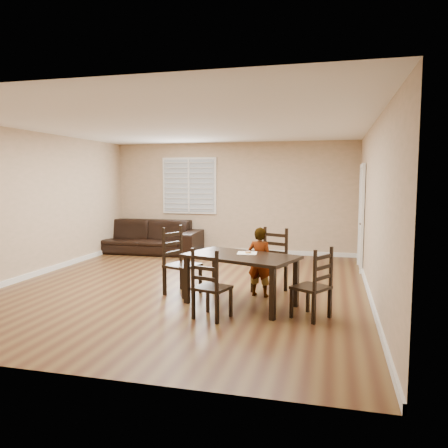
{
  "coord_description": "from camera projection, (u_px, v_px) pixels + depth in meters",
  "views": [
    {
      "loc": [
        2.41,
        -6.95,
        1.84
      ],
      "look_at": [
        0.47,
        0.76,
        1.0
      ],
      "focal_mm": 35.0,
      "sensor_mm": 36.0,
      "label": 1
    }
  ],
  "objects": [
    {
      "name": "donut",
      "position": [
        248.0,
        252.0,
        6.41
      ],
      "size": [
        0.09,
        0.09,
        0.03
      ],
      "color": "#D0944A",
      "rests_on": "napkin"
    },
    {
      "name": "chair_far",
      "position": [
        207.0,
        288.0,
        5.62
      ],
      "size": [
        0.52,
        0.5,
        0.94
      ],
      "rotation": [
        0.0,
        0.0,
        2.84
      ],
      "color": "black",
      "rests_on": "ground"
    },
    {
      "name": "child",
      "position": [
        260.0,
        262.0,
        6.77
      ],
      "size": [
        0.44,
        0.33,
        1.08
      ],
      "primitive_type": "imported",
      "rotation": [
        0.0,
        0.0,
        2.95
      ],
      "color": "gray",
      "rests_on": "ground"
    },
    {
      "name": "dining_table",
      "position": [
        241.0,
        261.0,
        6.29
      ],
      "size": [
        1.77,
        1.36,
        0.74
      ],
      "rotation": [
        0.0,
        0.0,
        -0.34
      ],
      "color": "black",
      "rests_on": "ground"
    },
    {
      "name": "chair_right",
      "position": [
        318.0,
        287.0,
        5.64
      ],
      "size": [
        0.56,
        0.57,
        0.95
      ],
      "rotation": [
        0.0,
        0.0,
        -2.12
      ],
      "color": "black",
      "rests_on": "ground"
    },
    {
      "name": "chair_left",
      "position": [
        176.0,
        263.0,
        6.97
      ],
      "size": [
        0.59,
        0.61,
        1.07
      ],
      "rotation": [
        0.0,
        0.0,
        1.22
      ],
      "color": "black",
      "rests_on": "ground"
    },
    {
      "name": "sofa",
      "position": [
        145.0,
        237.0,
        10.78
      ],
      "size": [
        2.76,
        1.12,
        0.8
      ],
      "primitive_type": "imported",
      "rotation": [
        0.0,
        0.0,
        0.02
      ],
      "color": "black",
      "rests_on": "ground"
    },
    {
      "name": "room",
      "position": [
        191.0,
        180.0,
        7.45
      ],
      "size": [
        6.04,
        7.04,
        2.72
      ],
      "color": "tan",
      "rests_on": "ground"
    },
    {
      "name": "napkin",
      "position": [
        247.0,
        253.0,
        6.43
      ],
      "size": [
        0.32,
        0.32,
        0.0
      ],
      "primitive_type": "cube",
      "rotation": [
        0.0,
        0.0,
        0.13
      ],
      "color": "white",
      "rests_on": "dining_table"
    },
    {
      "name": "chair_near",
      "position": [
        273.0,
        262.0,
        7.14
      ],
      "size": [
        0.59,
        0.58,
        1.03
      ],
      "rotation": [
        0.0,
        0.0,
        -0.39
      ],
      "color": "black",
      "rests_on": "ground"
    },
    {
      "name": "ground",
      "position": [
        186.0,
        286.0,
        7.48
      ],
      "size": [
        7.0,
        7.0,
        0.0
      ],
      "primitive_type": "plane",
      "color": "brown",
      "rests_on": "ground"
    }
  ]
}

